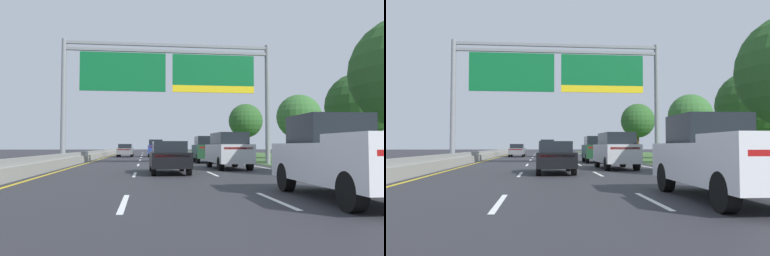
# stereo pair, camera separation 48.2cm
# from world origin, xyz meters

# --- Properties ---
(ground_plane) EXTENTS (220.00, 220.00, 0.00)m
(ground_plane) POSITION_xyz_m (0.00, 35.00, 0.00)
(ground_plane) COLOR #2B2B30
(lane_striping) EXTENTS (11.96, 106.00, 0.01)m
(lane_striping) POSITION_xyz_m (0.00, 34.54, 0.00)
(lane_striping) COLOR white
(lane_striping) RESTS_ON ground
(grass_verge_right) EXTENTS (14.00, 110.00, 0.02)m
(grass_verge_right) POSITION_xyz_m (13.95, 35.00, 0.01)
(grass_verge_right) COLOR #3D602D
(grass_verge_right) RESTS_ON ground
(median_barrier_concrete) EXTENTS (0.60, 110.00, 0.85)m
(median_barrier_concrete) POSITION_xyz_m (-6.60, 35.00, 0.35)
(median_barrier_concrete) COLOR gray
(median_barrier_concrete) RESTS_ON ground
(overhead_sign_gantry) EXTENTS (15.06, 0.42, 8.87)m
(overhead_sign_gantry) POSITION_xyz_m (0.30, 28.59, 6.28)
(overhead_sign_gantry) COLOR gray
(overhead_sign_gantry) RESTS_ON ground
(pickup_truck_white) EXTENTS (2.03, 5.41, 2.20)m
(pickup_truck_white) POSITION_xyz_m (3.66, 10.55, 1.07)
(pickup_truck_white) COLOR silver
(pickup_truck_white) RESTS_ON ground
(car_blue_centre_lane_suv) EXTENTS (1.94, 4.72, 2.11)m
(car_blue_centre_lane_suv) POSITION_xyz_m (-0.11, 49.03, 1.10)
(car_blue_centre_lane_suv) COLOR navy
(car_blue_centre_lane_suv) RESTS_ON ground
(car_silver_right_lane_suv) EXTENTS (2.01, 4.74, 2.11)m
(car_silver_right_lane_suv) POSITION_xyz_m (3.49, 23.36, 1.10)
(car_silver_right_lane_suv) COLOR #B2B5BA
(car_silver_right_lane_suv) RESTS_ON ground
(car_grey_left_lane_sedan) EXTENTS (1.90, 4.43, 1.57)m
(car_grey_left_lane_sedan) POSITION_xyz_m (-3.79, 48.60, 0.82)
(car_grey_left_lane_sedan) COLOR slate
(car_grey_left_lane_sedan) RESTS_ON ground
(car_black_centre_lane_sedan) EXTENTS (1.89, 4.43, 1.57)m
(car_black_centre_lane_sedan) POSITION_xyz_m (-0.20, 20.13, 0.82)
(car_black_centre_lane_sedan) COLOR black
(car_black_centre_lane_sedan) RESTS_ON ground
(car_darkgreen_right_lane_suv) EXTENTS (2.03, 4.75, 2.11)m
(car_darkgreen_right_lane_suv) POSITION_xyz_m (3.52, 31.85, 1.10)
(car_darkgreen_right_lane_suv) COLOR #193D23
(car_darkgreen_right_lane_suv) RESTS_ON ground
(roadside_tree_mid) EXTENTS (4.68, 4.68, 6.52)m
(roadside_tree_mid) POSITION_xyz_m (13.64, 26.58, 4.17)
(roadside_tree_mid) COLOR #4C3823
(roadside_tree_mid) RESTS_ON ground
(roadside_tree_far) EXTENTS (4.64, 4.64, 6.70)m
(roadside_tree_far) POSITION_xyz_m (14.54, 39.35, 4.37)
(roadside_tree_far) COLOR #4C3823
(roadside_tree_far) RESTS_ON ground
(roadside_tree_distant) EXTENTS (4.84, 4.84, 7.35)m
(roadside_tree_distant) POSITION_xyz_m (12.83, 54.31, 4.91)
(roadside_tree_distant) COLOR #4C3823
(roadside_tree_distant) RESTS_ON ground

